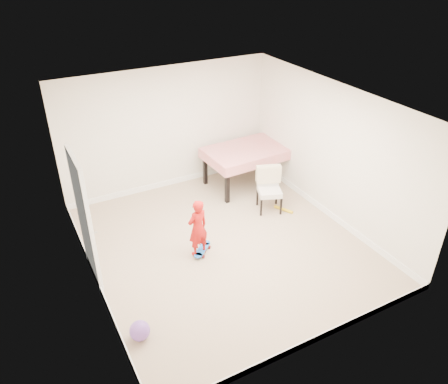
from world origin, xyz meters
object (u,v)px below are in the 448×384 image
dining_table (248,166)px  dining_chair (270,190)px  child (198,230)px  balloon (140,331)px  skateboard (202,250)px

dining_table → dining_chair: 1.15m
dining_table → child: size_ratio=1.72×
balloon → child: bearing=40.8°
dining_table → child: 2.71m
skateboard → dining_table: bearing=-0.0°
dining_chair → child: (-1.86, -0.65, 0.08)m
skateboard → child: bearing=157.6°
dining_chair → balloon: bearing=-129.0°
dining_chair → child: 1.97m
dining_table → dining_chair: (-0.18, -1.14, 0.02)m
skateboard → balloon: (-1.55, -1.30, 0.10)m
balloon → dining_chair: bearing=30.0°
dining_table → skateboard: bearing=-140.7°
dining_table → dining_chair: dining_chair is taller
dining_chair → child: size_ratio=0.86×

